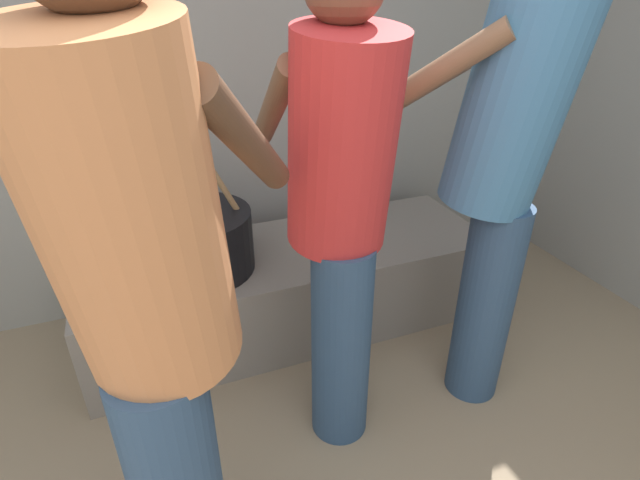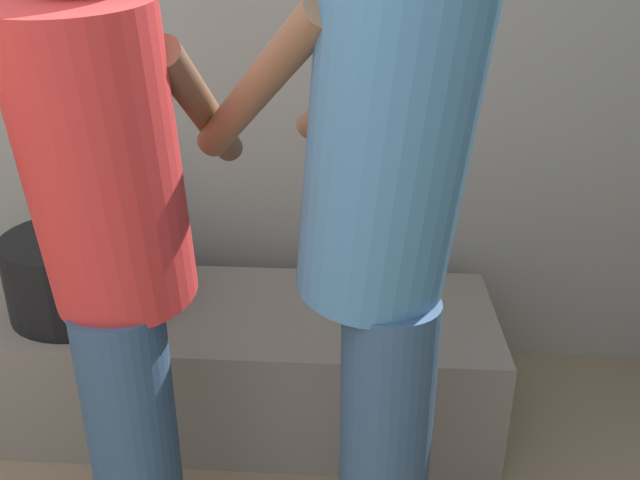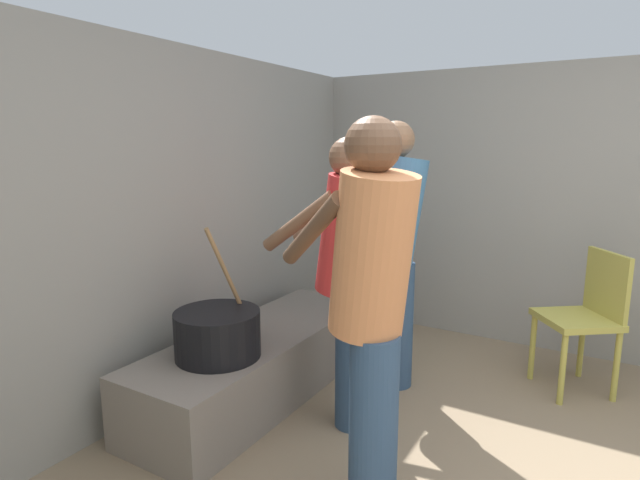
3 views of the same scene
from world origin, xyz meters
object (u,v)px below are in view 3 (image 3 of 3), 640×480
cook_in_red_shirt (349,267)px  chair_olive (586,314)px  cooking_pot_main (218,333)px  cook_in_blue_shirt (394,239)px  cook_in_orange_shirt (371,297)px

cook_in_red_shirt → chair_olive: size_ratio=1.77×
cook_in_red_shirt → chair_olive: (1.10, -1.07, -0.40)m
cooking_pot_main → cook_in_red_shirt: bearing=-58.3°
cooking_pot_main → cook_in_blue_shirt: bearing=-34.0°
cook_in_red_shirt → cook_in_orange_shirt: size_ratio=0.96×
cooking_pot_main → cook_in_orange_shirt: size_ratio=0.43×
cooking_pot_main → chair_olive: 2.22m
cooking_pot_main → cook_in_blue_shirt: 1.19m
cooking_pot_main → cook_in_orange_shirt: bearing=-100.9°
cook_in_red_shirt → cook_in_orange_shirt: cook_in_orange_shirt is taller
cook_in_blue_shirt → chair_olive: cook_in_blue_shirt is taller
cooking_pot_main → cook_in_red_shirt: (0.37, -0.60, 0.36)m
cook_in_orange_shirt → chair_olive: bearing=-22.6°
cook_in_red_shirt → cook_in_blue_shirt: 0.55m
cook_in_red_shirt → cook_in_blue_shirt: size_ratio=0.94×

